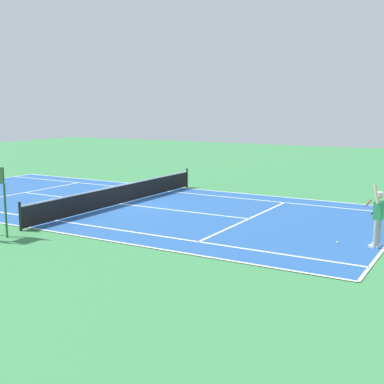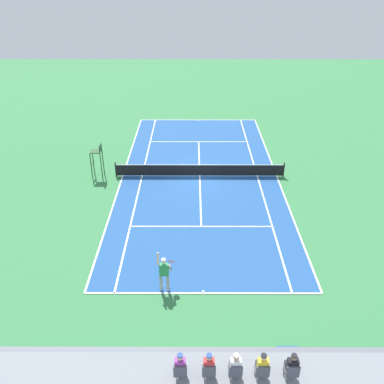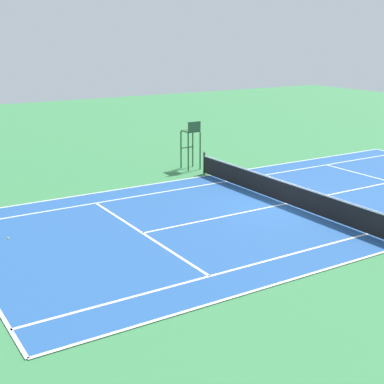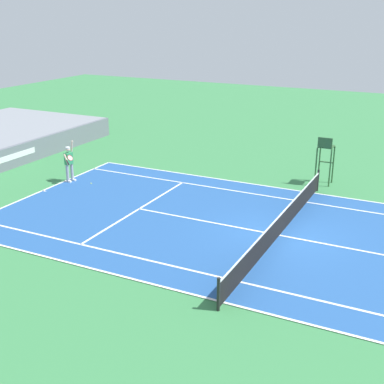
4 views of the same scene
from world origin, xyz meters
TOP-DOWN VIEW (x-y plane):
  - ground_plane at (0.00, 0.00)m, footprint 80.00×80.00m
  - court at (0.00, 0.00)m, footprint 11.08×23.88m
  - net at (0.00, 0.00)m, footprint 11.98×0.10m
  - tennis_player at (1.79, 11.63)m, footprint 0.79×0.62m
  - tennis_ball at (1.91, 10.43)m, footprint 0.07×0.07m

SIDE VIEW (x-z plane):
  - ground_plane at x=0.00m, z-range 0.00..0.00m
  - court at x=0.00m, z-range 0.00..0.02m
  - tennis_ball at x=1.91m, z-range 0.00..0.07m
  - net at x=0.00m, z-range -0.01..1.06m
  - tennis_player at x=1.79m, z-range -0.05..2.04m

